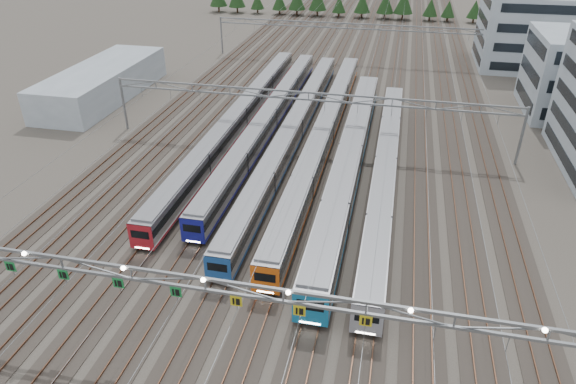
% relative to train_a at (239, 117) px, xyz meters
% --- Properties ---
extents(ground, '(400.00, 400.00, 0.00)m').
position_rel_train_a_xyz_m(ground, '(11.25, -43.48, -1.92)').
color(ground, '#47423A').
rests_on(ground, ground).
extents(track_bed, '(54.00, 260.00, 5.42)m').
position_rel_train_a_xyz_m(track_bed, '(11.25, 56.52, -0.43)').
color(track_bed, '#2D2823').
rests_on(track_bed, ground).
extents(train_a, '(2.58, 64.86, 3.35)m').
position_rel_train_a_xyz_m(train_a, '(0.00, 0.00, 0.00)').
color(train_a, black).
rests_on(train_a, ground).
extents(train_b, '(2.54, 61.95, 3.30)m').
position_rel_train_a_xyz_m(train_b, '(4.50, 0.68, -0.02)').
color(train_b, black).
rests_on(train_b, ground).
extents(train_c, '(2.54, 66.13, 3.31)m').
position_rel_train_a_xyz_m(train_c, '(9.00, -2.53, -0.02)').
color(train_c, black).
rests_on(train_c, ground).
extents(train_d, '(2.62, 67.01, 3.40)m').
position_rel_train_a_xyz_m(train_d, '(13.50, -2.61, 0.03)').
color(train_d, black).
rests_on(train_d, ground).
extents(train_e, '(3.01, 56.82, 3.93)m').
position_rel_train_a_xyz_m(train_e, '(18.00, -10.66, 0.29)').
color(train_e, black).
rests_on(train_e, ground).
extents(train_f, '(2.64, 53.53, 3.43)m').
position_rel_train_a_xyz_m(train_f, '(22.50, -12.39, 0.04)').
color(train_f, black).
rests_on(train_f, ground).
extents(gantry_near, '(56.36, 0.61, 8.08)m').
position_rel_train_a_xyz_m(gantry_near, '(11.20, -43.60, 5.16)').
color(gantry_near, gray).
rests_on(gantry_near, ground).
extents(gantry_mid, '(56.36, 0.36, 8.00)m').
position_rel_train_a_xyz_m(gantry_mid, '(11.25, -3.48, 4.46)').
color(gantry_mid, gray).
rests_on(gantry_mid, ground).
extents(gantry_far, '(56.36, 0.36, 8.00)m').
position_rel_train_a_xyz_m(gantry_far, '(11.25, 41.52, 4.46)').
color(gantry_far, gray).
rests_on(gantry_far, ground).
extents(depot_bldg_north, '(22.00, 18.00, 14.52)m').
position_rel_train_a_xyz_m(depot_bldg_north, '(49.61, 45.76, 5.34)').
color(depot_bldg_north, '#95A5B2').
rests_on(depot_bldg_north, ground).
extents(west_shed, '(10.00, 30.00, 5.37)m').
position_rel_train_a_xyz_m(west_shed, '(-27.52, 8.83, 0.76)').
color(west_shed, '#95A5B2').
rests_on(west_shed, ground).
extents(treeline, '(87.50, 5.60, 7.02)m').
position_rel_train_a_xyz_m(treeline, '(7.20, 87.41, 2.31)').
color(treeline, '#332114').
rests_on(treeline, ground).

